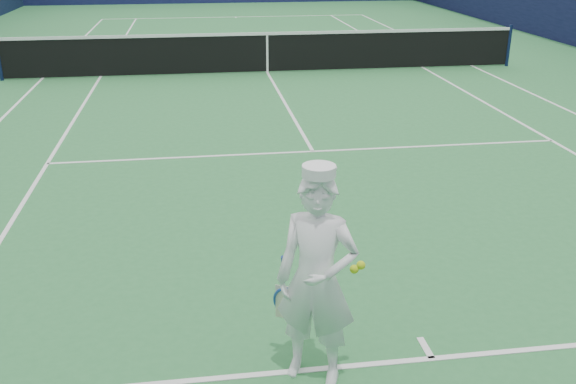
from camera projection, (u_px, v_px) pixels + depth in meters
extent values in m
plane|color=#2C753B|center=(267.00, 73.00, 16.19)|extent=(80.00, 80.00, 0.00)
cube|color=white|center=(235.00, 17.00, 27.10)|extent=(11.03, 0.06, 0.01)
cube|color=white|center=(432.00, 359.00, 5.28)|extent=(11.03, 0.06, 0.01)
cube|color=white|center=(42.00, 79.00, 15.46)|extent=(0.06, 23.83, 0.01)
cube|color=white|center=(474.00, 67.00, 16.92)|extent=(0.06, 23.83, 0.01)
cube|color=white|center=(100.00, 77.00, 15.64)|extent=(0.06, 23.77, 0.01)
cube|color=white|center=(424.00, 68.00, 16.74)|extent=(0.06, 23.77, 0.01)
cube|color=white|center=(246.00, 36.00, 22.06)|extent=(8.23, 0.06, 0.01)
cube|color=white|center=(313.00, 151.00, 10.31)|extent=(8.23, 0.06, 0.01)
cube|color=white|center=(267.00, 73.00, 16.19)|extent=(0.06, 12.80, 0.01)
cube|color=white|center=(236.00, 17.00, 26.96)|extent=(0.06, 0.30, 0.01)
cube|color=white|center=(426.00, 348.00, 5.41)|extent=(0.06, 0.30, 0.01)
cylinder|color=#141E4C|center=(509.00, 46.00, 16.84)|extent=(0.09, 0.09, 1.07)
cube|color=black|center=(267.00, 53.00, 16.00)|extent=(12.79, 0.02, 0.92)
cube|color=white|center=(267.00, 34.00, 15.83)|extent=(12.79, 0.04, 0.07)
cube|color=white|center=(267.00, 54.00, 16.01)|extent=(0.05, 0.03, 0.94)
imported|color=white|center=(317.00, 281.00, 4.78)|extent=(0.73, 0.63, 1.70)
cylinder|color=white|center=(319.00, 171.00, 4.45)|extent=(0.24, 0.24, 0.08)
cube|color=white|center=(323.00, 169.00, 4.58)|extent=(0.21, 0.17, 0.02)
cylinder|color=navy|center=(284.00, 267.00, 4.91)|extent=(0.07, 0.10, 0.22)
cube|color=#1C4299|center=(283.00, 284.00, 5.03)|extent=(0.03, 0.03, 0.14)
torus|color=#1C4299|center=(289.00, 303.00, 5.16)|extent=(0.31, 0.21, 0.29)
cube|color=beige|center=(289.00, 303.00, 5.16)|extent=(0.20, 0.10, 0.30)
sphere|color=#C6DC19|center=(354.00, 269.00, 4.77)|extent=(0.07, 0.07, 0.07)
sphere|color=#C6DC19|center=(361.00, 265.00, 4.76)|extent=(0.07, 0.07, 0.07)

